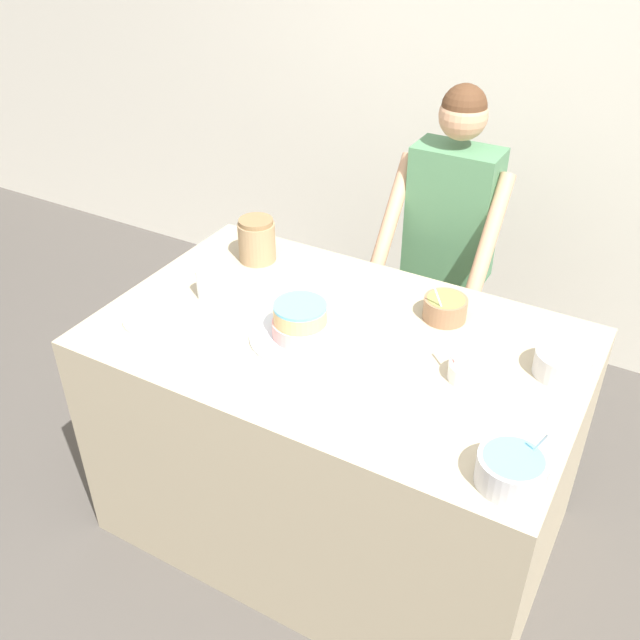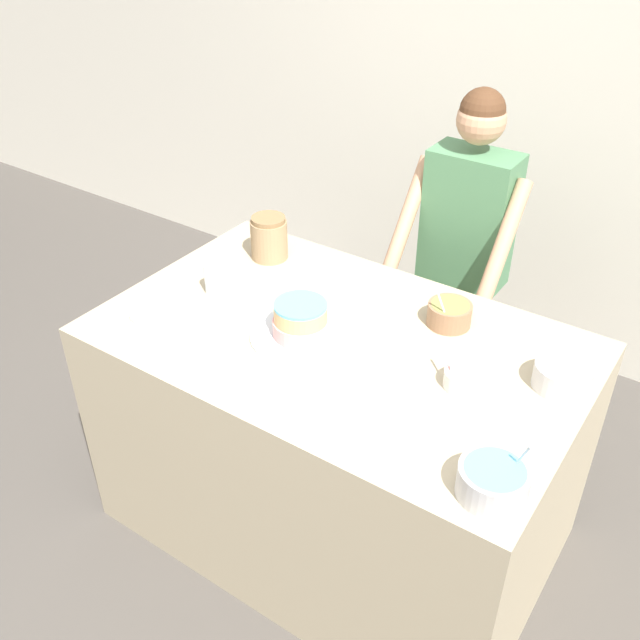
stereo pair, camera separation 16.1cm
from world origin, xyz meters
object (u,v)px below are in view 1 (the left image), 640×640
at_px(cake, 300,324).
at_px(ceramic_plate, 160,317).
at_px(frosting_bowl_white, 563,362).
at_px(stoneware_jar, 257,240).
at_px(frosting_bowl_olive, 445,307).
at_px(person_baker, 449,233).
at_px(drinking_glass, 205,284).
at_px(frosting_bowl_pink, 470,370).
at_px(frosting_bowl_blue, 512,469).

distance_m(cake, ceramic_plate, 0.50).
distance_m(cake, frosting_bowl_white, 0.83).
bearing_deg(stoneware_jar, frosting_bowl_olive, -2.09).
height_order(person_baker, frosting_bowl_olive, person_baker).
distance_m(drinking_glass, stoneware_jar, 0.33).
bearing_deg(ceramic_plate, frosting_bowl_pink, 11.40).
bearing_deg(frosting_bowl_olive, drinking_glass, -159.68).
relative_size(frosting_bowl_olive, ceramic_plate, 0.59).
bearing_deg(frosting_bowl_pink, ceramic_plate, -168.60).
bearing_deg(stoneware_jar, cake, -41.67).
relative_size(ceramic_plate, stoneware_jar, 1.46).
height_order(frosting_bowl_olive, stoneware_jar, stoneware_jar).
xyz_separation_m(frosting_bowl_pink, frosting_bowl_blue, (0.24, -0.35, 0.02)).
distance_m(cake, frosting_bowl_olive, 0.51).
relative_size(frosting_bowl_blue, drinking_glass, 1.60).
height_order(frosting_bowl_blue, ceramic_plate, frosting_bowl_blue).
bearing_deg(drinking_glass, stoneware_jar, 88.84).
height_order(cake, ceramic_plate, cake).
bearing_deg(frosting_bowl_blue, drinking_glass, 164.62).
height_order(frosting_bowl_white, frosting_bowl_blue, frosting_bowl_blue).
height_order(frosting_bowl_blue, drinking_glass, frosting_bowl_blue).
xyz_separation_m(cake, stoneware_jar, (-0.42, 0.37, 0.03)).
bearing_deg(frosting_bowl_pink, stoneware_jar, 162.67).
distance_m(frosting_bowl_pink, stoneware_jar, 1.03).
relative_size(cake, stoneware_jar, 1.96).
bearing_deg(frosting_bowl_olive, person_baker, 109.49).
bearing_deg(drinking_glass, frosting_bowl_white, 8.45).
bearing_deg(frosting_bowl_white, stoneware_jar, 173.33).
bearing_deg(frosting_bowl_blue, ceramic_plate, 173.51).
bearing_deg(stoneware_jar, drinking_glass, -91.16).
bearing_deg(frosting_bowl_blue, frosting_bowl_white, 89.79).
xyz_separation_m(person_baker, frosting_bowl_white, (0.63, -0.68, 0.02)).
height_order(frosting_bowl_white, stoneware_jar, stoneware_jar).
distance_m(person_baker, stoneware_jar, 0.80).
bearing_deg(drinking_glass, person_baker, 55.15).
relative_size(person_baker, frosting_bowl_olive, 10.34).
height_order(frosting_bowl_pink, frosting_bowl_olive, frosting_bowl_pink).
xyz_separation_m(frosting_bowl_white, stoneware_jar, (-1.22, 0.14, 0.04)).
xyz_separation_m(drinking_glass, stoneware_jar, (0.01, 0.32, 0.03)).
bearing_deg(frosting_bowl_white, cake, -163.92).
distance_m(frosting_bowl_white, frosting_bowl_blue, 0.52).
relative_size(person_baker, ceramic_plate, 6.13).
relative_size(person_baker, frosting_bowl_white, 9.00).
distance_m(frosting_bowl_blue, stoneware_jar, 1.38).
distance_m(person_baker, frosting_bowl_white, 0.92).
relative_size(person_baker, frosting_bowl_pink, 10.39).
distance_m(frosting_bowl_pink, frosting_bowl_blue, 0.43).
xyz_separation_m(person_baker, frosting_bowl_olive, (0.20, -0.56, 0.02)).
height_order(person_baker, frosting_bowl_white, person_baker).
relative_size(frosting_bowl_pink, frosting_bowl_white, 0.87).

